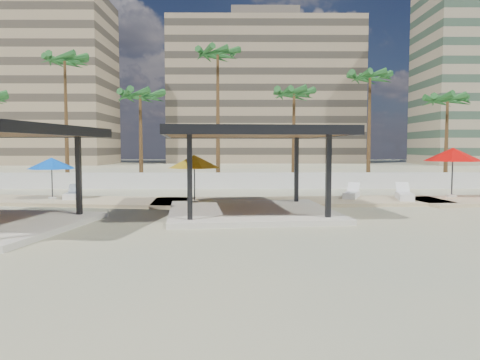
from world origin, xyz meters
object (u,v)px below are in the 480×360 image
object	(u,v)px
pavilion_central	(251,163)
lounger_c	(404,196)
umbrella_c	(453,155)
lounger_b	(352,194)
lounger_a	(72,195)

from	to	relation	value
pavilion_central	lounger_c	distance (m)	9.98
umbrella_c	lounger_b	distance (m)	6.38
umbrella_c	lounger_b	bearing A→B (deg)	-176.33
umbrella_c	lounger_c	xyz separation A→B (m)	(-3.22, -1.26, -2.26)
lounger_a	lounger_b	size ratio (longest dim) A/B	0.92
lounger_a	lounger_b	world-z (taller)	lounger_b
umbrella_c	lounger_c	distance (m)	4.13
lounger_b	pavilion_central	bearing A→B (deg)	153.74
lounger_a	umbrella_c	bearing A→B (deg)	-96.44
lounger_c	pavilion_central	bearing A→B (deg)	128.90
umbrella_c	lounger_b	world-z (taller)	umbrella_c
lounger_b	lounger_c	size ratio (longest dim) A/B	0.93
lounger_a	lounger_b	xyz separation A→B (m)	(15.98, 0.25, 0.01)
lounger_a	lounger_b	bearing A→B (deg)	-97.19
pavilion_central	lounger_a	bearing A→B (deg)	146.87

